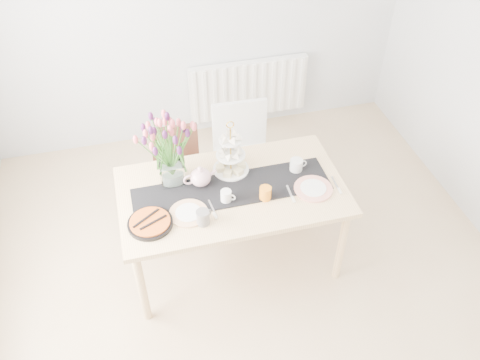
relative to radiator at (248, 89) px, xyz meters
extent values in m
plane|color=tan|center=(-0.50, -2.19, -0.45)|extent=(4.50, 4.50, 0.00)
plane|color=#B4B6B8|center=(-0.50, 0.06, 0.85)|extent=(4.00, 0.00, 4.00)
cube|color=white|center=(0.00, 0.00, 0.00)|extent=(1.20, 0.08, 0.60)
cube|color=tan|center=(-0.58, -1.70, 0.28)|extent=(1.60, 0.90, 0.04)
cylinder|color=tan|center=(-1.31, -2.08, -0.09)|extent=(0.06, 0.06, 0.71)
cylinder|color=tan|center=(0.15, -2.08, -0.09)|extent=(0.06, 0.06, 0.71)
cylinder|color=tan|center=(-1.31, -1.32, -0.09)|extent=(0.06, 0.06, 0.71)
cylinder|color=tan|center=(0.15, -1.32, -0.09)|extent=(0.06, 0.06, 0.71)
cube|color=#3D1F16|center=(-0.88, -1.08, -0.05)|extent=(0.40, 0.40, 0.04)
cube|color=#3D1F16|center=(-0.88, -0.91, 0.15)|extent=(0.39, 0.05, 0.37)
cylinder|color=#3D1F16|center=(-1.06, -1.26, -0.26)|extent=(0.04, 0.04, 0.38)
cylinder|color=#3D1F16|center=(-0.70, -1.27, -0.26)|extent=(0.04, 0.04, 0.38)
cylinder|color=#3D1F16|center=(-1.06, -0.90, -0.26)|extent=(0.04, 0.04, 0.38)
cylinder|color=#3D1F16|center=(-0.70, -0.91, -0.26)|extent=(0.04, 0.04, 0.38)
cube|color=silver|center=(-0.33, -1.11, 0.02)|extent=(0.48, 0.48, 0.04)
cube|color=silver|center=(-0.32, -0.90, 0.26)|extent=(0.46, 0.06, 0.44)
cylinder|color=silver|center=(-0.52, -1.28, -0.22)|extent=(0.04, 0.04, 0.45)
cylinder|color=silver|center=(-0.16, -1.30, -0.22)|extent=(0.04, 0.04, 0.45)
cylinder|color=silver|center=(-0.50, -0.92, -0.22)|extent=(0.04, 0.04, 0.45)
cylinder|color=silver|center=(-0.14, -0.94, -0.22)|extent=(0.04, 0.04, 0.45)
cube|color=black|center=(-0.58, -1.70, 0.30)|extent=(1.40, 0.35, 0.01)
cube|color=silver|center=(-0.97, -1.50, 0.39)|extent=(0.17, 0.17, 0.17)
cylinder|color=gold|center=(-0.54, -1.50, 0.50)|extent=(0.01, 0.01, 0.39)
cylinder|color=white|center=(-0.54, -1.50, 0.31)|extent=(0.27, 0.27, 0.01)
cylinder|color=white|center=(-0.54, -1.50, 0.45)|extent=(0.21, 0.21, 0.01)
cylinder|color=white|center=(-0.54, -1.50, 0.58)|extent=(0.17, 0.17, 0.01)
cylinder|color=silver|center=(-0.08, -1.61, 0.35)|extent=(0.10, 0.10, 0.09)
cylinder|color=black|center=(-1.18, -1.89, 0.31)|extent=(0.30, 0.30, 0.03)
cylinder|color=#D05D1D|center=(-1.18, -1.89, 0.33)|extent=(0.27, 0.27, 0.01)
cylinder|color=slate|center=(-0.84, -1.96, 0.35)|extent=(0.12, 0.12, 0.11)
cylinder|color=silver|center=(-0.65, -1.80, 0.35)|extent=(0.10, 0.10, 0.09)
cylinder|color=orange|center=(-0.38, -1.84, 0.35)|extent=(0.12, 0.12, 0.10)
cylinder|color=silver|center=(-0.92, -1.86, 0.31)|extent=(0.29, 0.29, 0.01)
cylinder|color=silver|center=(-0.03, -1.84, 0.31)|extent=(0.29, 0.29, 0.01)
camera|label=1|loc=(-1.18, -4.23, 2.77)|focal=38.00mm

